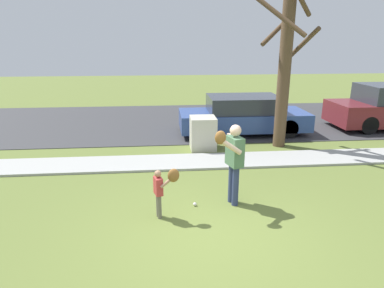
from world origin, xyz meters
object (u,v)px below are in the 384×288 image
(person_adult, at_px, (233,157))
(baseball, at_px, (195,204))
(person_child, at_px, (163,186))
(parked_wagon_blue, at_px, (243,115))
(street_tree_near, at_px, (285,64))
(utility_cabinet, at_px, (203,133))

(person_adult, bearing_deg, baseball, -14.62)
(person_child, distance_m, parked_wagon_blue, 6.49)
(person_child, xyz_separation_m, street_tree_near, (3.70, 4.23, 1.88))
(baseball, xyz_separation_m, parked_wagon_blue, (2.26, 5.40, 0.62))
(person_adult, relative_size, parked_wagon_blue, 0.37)
(person_child, xyz_separation_m, utility_cabinet, (1.25, 4.14, -0.16))
(baseball, bearing_deg, utility_cabinet, 80.60)
(utility_cabinet, xyz_separation_m, parked_wagon_blue, (1.64, 1.66, 0.16))
(street_tree_near, distance_m, parked_wagon_blue, 2.58)
(baseball, distance_m, utility_cabinet, 3.81)
(person_adult, xyz_separation_m, person_child, (-1.39, -0.43, -0.37))
(person_child, distance_m, baseball, 0.97)
(person_adult, height_order, street_tree_near, street_tree_near)
(utility_cabinet, height_order, parked_wagon_blue, parked_wagon_blue)
(person_child, height_order, parked_wagon_blue, parked_wagon_blue)
(person_adult, xyz_separation_m, street_tree_near, (2.31, 3.80, 1.51))
(baseball, height_order, parked_wagon_blue, parked_wagon_blue)
(person_adult, relative_size, person_child, 1.67)
(utility_cabinet, relative_size, street_tree_near, 0.21)
(street_tree_near, xyz_separation_m, parked_wagon_blue, (-0.81, 1.58, -1.87))
(person_adult, xyz_separation_m, parked_wagon_blue, (1.51, 5.38, -0.37))
(utility_cabinet, relative_size, parked_wagon_blue, 0.22)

